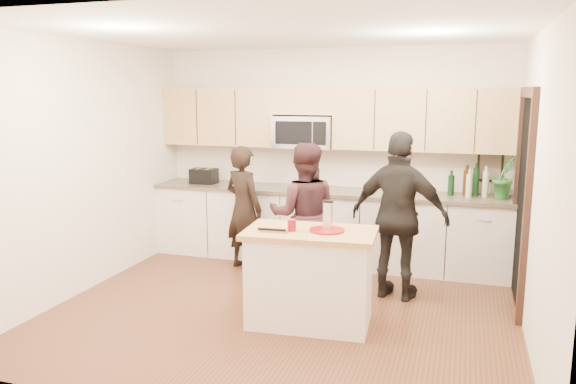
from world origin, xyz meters
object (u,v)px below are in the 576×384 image
(woman_center, at_px, (304,215))
(island, at_px, (310,277))
(toaster, at_px, (204,176))
(woman_left, at_px, (244,208))
(woman_right, at_px, (399,216))

(woman_center, bearing_deg, island, 95.77)
(toaster, bearing_deg, woman_left, -34.45)
(woman_left, xyz_separation_m, woman_center, (0.86, -0.36, 0.05))
(toaster, bearing_deg, woman_center, -28.55)
(woman_left, height_order, woman_right, woman_right)
(toaster, distance_m, woman_center, 1.89)
(woman_right, bearing_deg, island, 64.11)
(toaster, height_order, woman_left, woman_left)
(island, xyz_separation_m, woman_center, (-0.36, 1.02, 0.35))
(woman_left, bearing_deg, toaster, -10.41)
(woman_center, xyz_separation_m, woman_right, (1.06, -0.09, 0.08))
(woman_center, relative_size, woman_right, 0.91)
(toaster, bearing_deg, island, -43.68)
(woman_center, bearing_deg, toaster, -42.03)
(island, relative_size, woman_center, 0.77)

